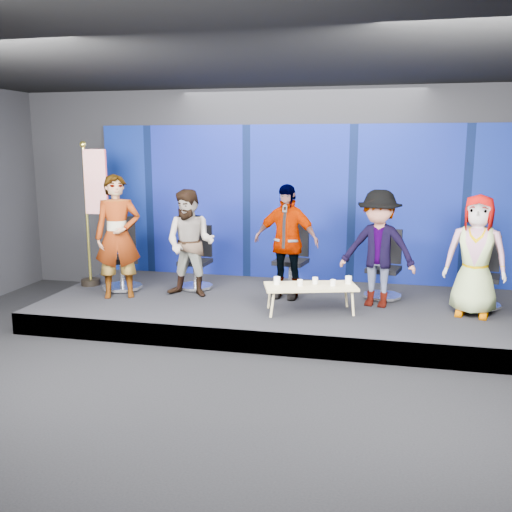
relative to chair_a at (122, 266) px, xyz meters
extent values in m
plane|color=black|center=(2.63, -2.62, -0.67)|extent=(10.00, 10.00, 0.00)
cube|color=black|center=(2.63, 1.38, 1.08)|extent=(10.00, 0.02, 3.50)
cube|color=black|center=(2.63, -2.62, 2.83)|extent=(10.00, 8.00, 0.02)
cube|color=black|center=(2.63, -0.12, -0.52)|extent=(7.00, 3.00, 0.30)
cube|color=#06164F|center=(2.63, 1.33, 0.93)|extent=(7.00, 0.08, 2.60)
cylinder|color=silver|center=(0.02, -0.05, -0.34)|extent=(0.85, 0.85, 0.06)
cylinder|color=silver|center=(0.02, -0.05, -0.10)|extent=(0.07, 0.07, 0.43)
cube|color=black|center=(0.02, -0.05, 0.12)|extent=(0.68, 0.68, 0.07)
cube|color=black|center=(-0.08, 0.18, 0.47)|extent=(0.45, 0.24, 0.59)
imported|color=black|center=(0.19, -0.47, 0.55)|extent=(0.80, 0.68, 1.85)
cylinder|color=silver|center=(1.14, 0.26, -0.35)|extent=(0.59, 0.59, 0.06)
cylinder|color=silver|center=(1.14, 0.26, -0.13)|extent=(0.07, 0.07, 0.38)
cube|color=black|center=(1.14, 0.26, 0.06)|extent=(0.47, 0.47, 0.07)
cube|color=black|center=(1.15, 0.48, 0.37)|extent=(0.42, 0.07, 0.52)
imported|color=black|center=(1.23, -0.18, 0.44)|extent=(0.82, 0.65, 1.62)
cylinder|color=silver|center=(2.65, 0.51, -0.34)|extent=(0.68, 0.68, 0.06)
cylinder|color=silver|center=(2.65, 0.51, -0.12)|extent=(0.07, 0.07, 0.40)
cube|color=black|center=(2.65, 0.51, 0.08)|extent=(0.55, 0.55, 0.07)
cube|color=black|center=(2.69, 0.74, 0.41)|extent=(0.44, 0.12, 0.54)
imported|color=black|center=(2.65, 0.06, 0.48)|extent=(1.06, 0.58, 1.71)
cylinder|color=silver|center=(4.08, 0.32, -0.35)|extent=(0.69, 0.69, 0.06)
cylinder|color=silver|center=(4.08, 0.32, -0.12)|extent=(0.07, 0.07, 0.38)
cube|color=black|center=(4.08, 0.32, 0.07)|extent=(0.55, 0.55, 0.07)
cube|color=black|center=(4.13, 0.55, 0.38)|extent=(0.42, 0.14, 0.53)
imported|color=black|center=(3.99, -0.12, 0.45)|extent=(1.18, 0.83, 1.66)
cylinder|color=silver|center=(5.44, 0.12, -0.35)|extent=(0.67, 0.67, 0.06)
cylinder|color=silver|center=(5.44, 0.12, -0.13)|extent=(0.07, 0.07, 0.38)
cube|color=black|center=(5.44, 0.12, 0.06)|extent=(0.54, 0.54, 0.07)
cube|color=black|center=(5.49, 0.34, 0.37)|extent=(0.42, 0.13, 0.52)
imported|color=black|center=(5.27, -0.30, 0.44)|extent=(0.89, 0.68, 1.63)
cube|color=tan|center=(3.12, -0.65, -0.01)|extent=(1.34, 0.86, 0.04)
cylinder|color=tan|center=(2.65, -1.00, -0.20)|extent=(0.03, 0.03, 0.34)
cylinder|color=tan|center=(2.53, -0.61, -0.20)|extent=(0.03, 0.03, 0.34)
cylinder|color=tan|center=(3.70, -0.69, -0.20)|extent=(0.03, 0.03, 0.34)
cylinder|color=tan|center=(3.58, -0.30, -0.20)|extent=(0.03, 0.03, 0.34)
cylinder|color=white|center=(2.66, -0.70, 0.06)|extent=(0.09, 0.09, 0.10)
cylinder|color=white|center=(2.98, -0.72, 0.05)|extent=(0.07, 0.07, 0.09)
cylinder|color=white|center=(3.17, -0.56, 0.05)|extent=(0.08, 0.08, 0.09)
cylinder|color=white|center=(3.42, -0.62, 0.05)|extent=(0.07, 0.07, 0.09)
cylinder|color=white|center=(3.61, -0.44, 0.06)|extent=(0.09, 0.09, 0.11)
cylinder|color=black|center=(-0.62, 0.10, -0.33)|extent=(0.31, 0.31, 0.10)
cylinder|color=gold|center=(-0.62, 0.10, 0.79)|extent=(0.04, 0.04, 2.13)
sphere|color=gold|center=(-0.62, 0.10, 1.90)|extent=(0.11, 0.11, 0.11)
cube|color=#AD1319|center=(-0.42, 0.09, 1.32)|extent=(0.37, 0.07, 1.02)
camera|label=1|loc=(4.07, -8.19, 1.89)|focal=40.00mm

